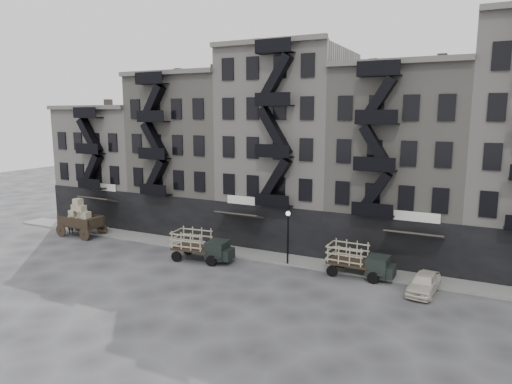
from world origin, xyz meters
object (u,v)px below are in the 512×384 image
at_px(stake_truck_east, 359,258).
at_px(pedestrian_mid, 207,250).
at_px(car_east, 424,283).
at_px(pedestrian_west, 71,225).
at_px(wagon, 80,215).
at_px(horse, 71,224).
at_px(stake_truck_west, 201,244).

height_order(stake_truck_east, pedestrian_mid, stake_truck_east).
distance_m(car_east, pedestrian_west, 32.80).
bearing_deg(car_east, wagon, -173.95).
relative_size(wagon, stake_truck_east, 0.89).
xyz_separation_m(horse, wagon, (2.16, -0.83, 1.32)).
bearing_deg(horse, car_east, -87.52).
bearing_deg(wagon, horse, 158.96).
xyz_separation_m(stake_truck_east, pedestrian_mid, (-11.65, -1.83, -0.49)).
distance_m(horse, wagon, 2.67).
bearing_deg(stake_truck_east, pedestrian_west, -176.38).
bearing_deg(pedestrian_mid, pedestrian_west, -37.27).
relative_size(horse, wagon, 0.41).
xyz_separation_m(stake_truck_east, pedestrian_west, (-28.20, -0.61, -0.57)).
height_order(horse, stake_truck_west, stake_truck_west).
bearing_deg(wagon, pedestrian_west, 172.05).
distance_m(horse, stake_truck_east, 28.79).
height_order(stake_truck_west, car_east, stake_truck_west).
relative_size(stake_truck_west, stake_truck_east, 1.05).
bearing_deg(stake_truck_west, wagon, 169.96).
bearing_deg(wagon, car_east, -0.58).
bearing_deg(pedestrian_mid, stake_truck_east, 155.91).
bearing_deg(stake_truck_west, car_east, -2.46).
bearing_deg(pedestrian_mid, horse, -39.16).
xyz_separation_m(car_east, pedestrian_mid, (-16.24, -0.66, 0.18)).
height_order(wagon, stake_truck_west, wagon).
bearing_deg(horse, stake_truck_west, -92.41).
bearing_deg(car_east, pedestrian_mid, -170.98).
distance_m(wagon, pedestrian_mid, 15.05).
height_order(car_east, pedestrian_west, pedestrian_west).
xyz_separation_m(stake_truck_west, car_east, (16.70, 0.85, -0.72)).
bearing_deg(pedestrian_mid, stake_truck_west, -11.06).
xyz_separation_m(stake_truck_west, stake_truck_east, (12.10, 2.02, -0.05)).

